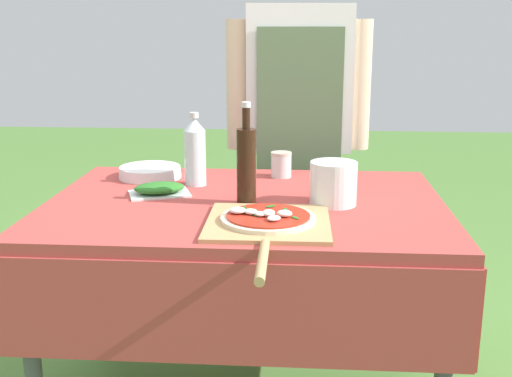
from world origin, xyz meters
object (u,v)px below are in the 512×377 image
at_px(water_bottle, 195,151).
at_px(mixing_tub, 333,183).
at_px(prep_table, 245,228).
at_px(herb_container, 159,189).
at_px(pizza_on_peel, 268,222).
at_px(oil_bottle, 246,164).
at_px(plate_stack, 150,172).
at_px(sauce_jar, 281,166).
at_px(person_cook, 298,116).

height_order(water_bottle, mixing_tub, water_bottle).
height_order(prep_table, herb_container, herb_container).
bearing_deg(pizza_on_peel, oil_bottle, 108.79).
bearing_deg(herb_container, prep_table, -10.33).
distance_m(mixing_tub, plate_stack, 0.71).
bearing_deg(oil_bottle, sauce_jar, 75.49).
relative_size(oil_bottle, sauce_jar, 3.45).
height_order(oil_bottle, herb_container, oil_bottle).
distance_m(herb_container, plate_stack, 0.25).
height_order(oil_bottle, plate_stack, oil_bottle).
xyz_separation_m(prep_table, sauce_jar, (0.10, 0.33, 0.13)).
xyz_separation_m(water_bottle, sauce_jar, (0.29, 0.14, -0.08)).
xyz_separation_m(pizza_on_peel, water_bottle, (-0.27, 0.45, 0.10)).
relative_size(pizza_on_peel, herb_container, 2.65).
distance_m(prep_table, sauce_jar, 0.37).
relative_size(prep_table, herb_container, 5.62).
relative_size(mixing_tub, plate_stack, 0.64).
relative_size(person_cook, water_bottle, 6.30).
height_order(prep_table, sauce_jar, sauce_jar).
bearing_deg(person_cook, pizza_on_peel, 82.12).
xyz_separation_m(pizza_on_peel, plate_stack, (-0.45, 0.54, 0.01)).
distance_m(pizza_on_peel, herb_container, 0.48).
height_order(mixing_tub, sauce_jar, mixing_tub).
bearing_deg(sauce_jar, person_cook, 82.03).
bearing_deg(herb_container, pizza_on_peel, -39.94).
bearing_deg(prep_table, water_bottle, 134.83).
distance_m(person_cook, herb_container, 0.81).
xyz_separation_m(person_cook, sauce_jar, (-0.05, -0.39, -0.13)).
relative_size(prep_table, plate_stack, 5.60).
bearing_deg(prep_table, person_cook, 77.73).
bearing_deg(herb_container, person_cook, 56.58).
bearing_deg(herb_container, plate_stack, 110.08).
bearing_deg(prep_table, herb_container, 169.67).
bearing_deg(sauce_jar, prep_table, -107.26).
xyz_separation_m(pizza_on_peel, mixing_tub, (0.19, 0.24, 0.05)).
height_order(person_cook, water_bottle, person_cook).
distance_m(person_cook, water_bottle, 0.63).
xyz_separation_m(person_cook, water_bottle, (-0.34, -0.53, -0.05)).
distance_m(prep_table, pizza_on_peel, 0.29).
xyz_separation_m(oil_bottle, mixing_tub, (0.27, 0.02, -0.06)).
xyz_separation_m(prep_table, oil_bottle, (0.01, -0.04, 0.22)).
xyz_separation_m(water_bottle, plate_stack, (-0.18, 0.10, -0.10)).
distance_m(prep_table, plate_stack, 0.48).
bearing_deg(sauce_jar, mixing_tub, -63.79).
xyz_separation_m(herb_container, mixing_tub, (0.56, -0.07, 0.05)).
bearing_deg(water_bottle, oil_bottle, -49.13).
height_order(person_cook, mixing_tub, person_cook).
bearing_deg(oil_bottle, water_bottle, 130.87).
bearing_deg(pizza_on_peel, water_bottle, 120.90).
bearing_deg(plate_stack, mixing_tub, -25.42).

